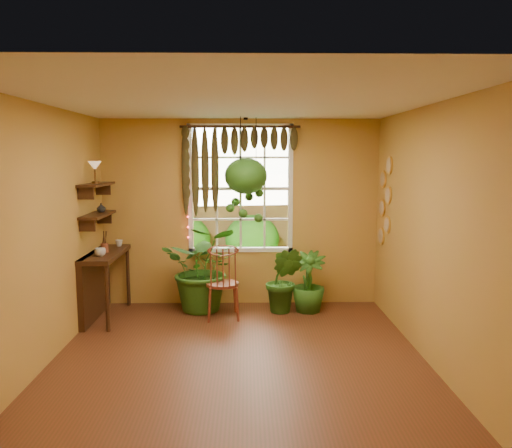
{
  "coord_description": "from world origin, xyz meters",
  "views": [
    {
      "loc": [
        0.09,
        -4.97,
        2.16
      ],
      "look_at": [
        0.2,
        1.15,
        1.33
      ],
      "focal_mm": 35.0,
      "sensor_mm": 36.0,
      "label": 1
    }
  ],
  "objects_px": {
    "potted_plant_left": "(204,268)",
    "potted_plant_mid": "(284,280)",
    "windsor_chair": "(223,293)",
    "counter_ledge": "(98,278)",
    "hanging_basket": "(246,180)"
  },
  "relations": [
    {
      "from": "windsor_chair",
      "to": "counter_ledge",
      "type": "bearing_deg",
      "value": 171.18
    },
    {
      "from": "counter_ledge",
      "to": "windsor_chair",
      "type": "bearing_deg",
      "value": -2.03
    },
    {
      "from": "windsor_chair",
      "to": "potted_plant_mid",
      "type": "xyz_separation_m",
      "value": [
        0.84,
        0.23,
        0.12
      ]
    },
    {
      "from": "counter_ledge",
      "to": "hanging_basket",
      "type": "bearing_deg",
      "value": 12.16
    },
    {
      "from": "potted_plant_left",
      "to": "potted_plant_mid",
      "type": "bearing_deg",
      "value": -6.37
    },
    {
      "from": "potted_plant_left",
      "to": "hanging_basket",
      "type": "bearing_deg",
      "value": 12.79
    },
    {
      "from": "hanging_basket",
      "to": "potted_plant_left",
      "type": "bearing_deg",
      "value": -167.21
    },
    {
      "from": "counter_ledge",
      "to": "hanging_basket",
      "type": "relative_size",
      "value": 0.82
    },
    {
      "from": "windsor_chair",
      "to": "potted_plant_left",
      "type": "relative_size",
      "value": 0.96
    },
    {
      "from": "counter_ledge",
      "to": "windsor_chair",
      "type": "distance_m",
      "value": 1.69
    },
    {
      "from": "counter_ledge",
      "to": "potted_plant_mid",
      "type": "xyz_separation_m",
      "value": [
        2.51,
        0.17,
        -0.09
      ]
    },
    {
      "from": "potted_plant_mid",
      "to": "hanging_basket",
      "type": "xyz_separation_m",
      "value": [
        -0.53,
        0.26,
        1.37
      ]
    },
    {
      "from": "potted_plant_left",
      "to": "hanging_basket",
      "type": "xyz_separation_m",
      "value": [
        0.59,
        0.13,
        1.22
      ]
    },
    {
      "from": "potted_plant_left",
      "to": "counter_ledge",
      "type": "bearing_deg",
      "value": -168.1
    },
    {
      "from": "counter_ledge",
      "to": "potted_plant_left",
      "type": "xyz_separation_m",
      "value": [
        1.4,
        0.3,
        0.06
      ]
    }
  ]
}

